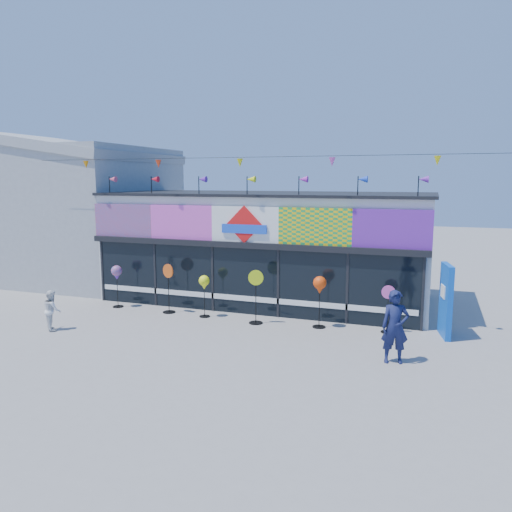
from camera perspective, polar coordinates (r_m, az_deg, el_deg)
The scene contains 12 objects.
ground at distance 14.36m, azimuth -6.20°, elevation -9.97°, with size 80.00×80.00×0.00m, color gray.
kite_shop at distance 19.29m, azimuth 1.39°, elevation 1.16°, with size 16.00×5.70×5.31m.
neighbour_building at distance 25.04m, azimuth -20.16°, elevation 5.03°, with size 8.18×7.20×6.87m.
blue_sign at distance 15.67m, azimuth 20.87°, elevation -4.78°, with size 0.37×1.09×2.16m.
spinner_0 at distance 18.67m, azimuth -15.63°, elevation -1.97°, with size 0.39×0.39×1.53m.
spinner_1 at distance 17.55m, azimuth -9.97°, elevation -3.52°, with size 0.47×0.44×1.72m.
spinner_2 at distance 16.80m, azimuth -5.94°, elevation -3.17°, with size 0.36×0.36×1.43m.
spinner_3 at distance 15.99m, azimuth -0.02°, elevation -4.53°, with size 0.49×0.44×1.74m.
spinner_4 at distance 15.61m, azimuth 7.29°, elevation -3.49°, with size 0.41×0.41×1.63m.
spinner_5 at distance 15.59m, azimuth 14.83°, elevation -5.75°, with size 0.41×0.37×1.46m.
adult_man at distance 13.11m, azimuth 15.61°, elevation -7.81°, with size 0.68×0.45×1.86m, color #151B42.
child at distance 16.66m, azimuth -22.27°, elevation -5.73°, with size 0.60×0.35×1.24m, color white.
Camera 1 is at (5.98, -12.22, 4.60)m, focal length 35.00 mm.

